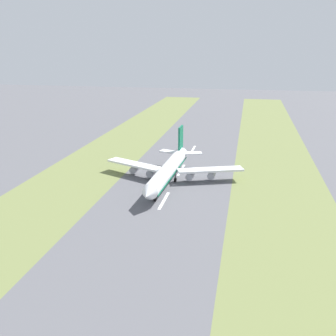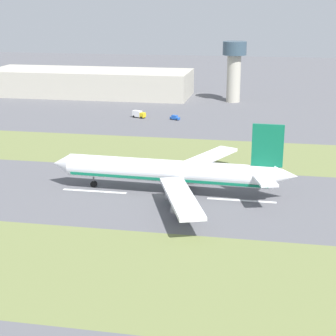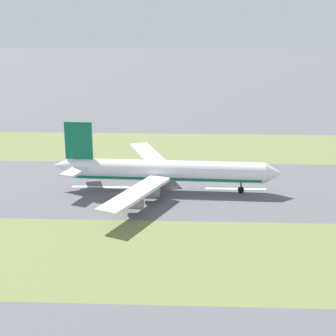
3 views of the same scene
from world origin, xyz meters
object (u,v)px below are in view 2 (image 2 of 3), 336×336
(airplane_main_jet, at_px, (175,172))
(terminal_building, at_px, (90,83))
(service_truck, at_px, (139,114))
(apron_car, at_px, (175,118))
(control_tower, at_px, (234,65))

(airplane_main_jet, height_order, terminal_building, airplane_main_jet)
(service_truck, relative_size, apron_car, 1.35)
(service_truck, xyz_separation_m, apron_car, (-1.53, -16.58, -0.66))
(airplane_main_jet, xyz_separation_m, terminal_building, (153.95, 74.70, 0.89))
(service_truck, distance_m, apron_car, 16.66)
(service_truck, bearing_deg, apron_car, -95.28)
(terminal_building, relative_size, control_tower, 3.62)
(airplane_main_jet, distance_m, apron_car, 97.97)
(control_tower, relative_size, service_truck, 4.78)
(airplane_main_jet, height_order, service_truck, airplane_main_jet)
(service_truck, bearing_deg, airplane_main_jet, -161.05)
(airplane_main_jet, height_order, apron_car, airplane_main_jet)
(airplane_main_jet, xyz_separation_m, control_tower, (147.06, -4.50, 12.81))
(airplane_main_jet, distance_m, terminal_building, 171.11)
(airplane_main_jet, bearing_deg, terminal_building, 25.88)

